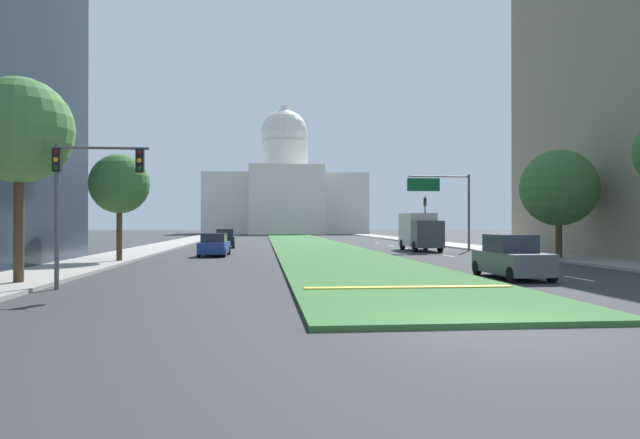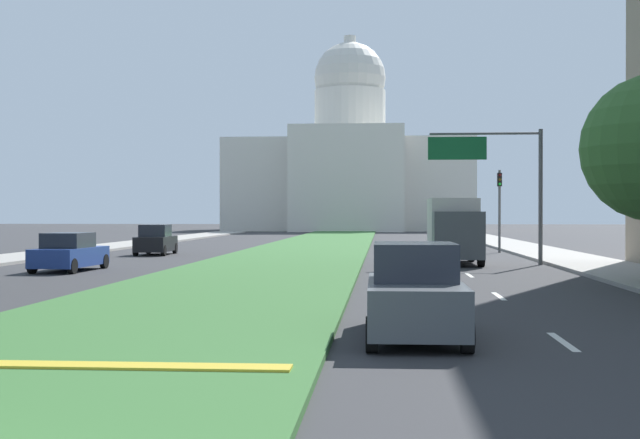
% 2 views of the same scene
% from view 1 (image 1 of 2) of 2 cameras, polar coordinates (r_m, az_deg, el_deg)
% --- Properties ---
extents(ground_plane, '(266.55, 266.55, 0.00)m').
position_cam_1_polar(ground_plane, '(73.36, -1.71, -2.20)').
color(ground_plane, '#333335').
extents(grass_median, '(7.99, 109.04, 0.14)m').
position_cam_1_polar(grass_median, '(67.32, -1.36, -2.30)').
color(grass_median, '#386B33').
rests_on(grass_median, ground_plane).
extents(median_curb_nose, '(7.19, 0.50, 0.04)m').
position_cam_1_polar(median_curb_nose, '(20.46, 8.60, -6.51)').
color(median_curb_nose, gold).
rests_on(median_curb_nose, grass_median).
extents(lane_dashes_right, '(0.16, 46.30, 0.01)m').
position_cam_1_polar(lane_dashes_right, '(48.51, 10.41, -3.13)').
color(lane_dashes_right, silver).
rests_on(lane_dashes_right, ground_plane).
extents(sidewalk_left, '(4.00, 109.04, 0.15)m').
position_cam_1_polar(sidewalk_left, '(61.86, -14.72, -2.46)').
color(sidewalk_left, '#9E9991').
rests_on(sidewalk_left, ground_plane).
extents(sidewalk_right, '(4.00, 109.04, 0.15)m').
position_cam_1_polar(sidewalk_right, '(64.20, 12.33, -2.38)').
color(sidewalk_right, '#9E9991').
rests_on(sidewalk_right, ground_plane).
extents(capitol_building, '(35.49, 24.73, 29.11)m').
position_cam_1_polar(capitol_building, '(133.11, -3.47, 2.48)').
color(capitol_building, silver).
rests_on(capitol_building, ground_plane).
extents(traffic_light_near_left, '(3.34, 0.35, 5.20)m').
position_cam_1_polar(traffic_light_near_left, '(22.59, -22.18, 3.32)').
color(traffic_light_near_left, '#515456').
rests_on(traffic_light_near_left, ground_plane).
extents(traffic_light_far_right, '(0.28, 0.35, 5.20)m').
position_cam_1_polar(traffic_light_far_right, '(63.42, 10.18, 0.51)').
color(traffic_light_far_right, '#515456').
rests_on(traffic_light_far_right, ground_plane).
extents(overhead_guide_sign, '(5.46, 0.20, 6.50)m').
position_cam_1_polar(overhead_guide_sign, '(50.73, 12.12, 2.23)').
color(overhead_guide_sign, '#515456').
rests_on(overhead_guide_sign, ground_plane).
extents(street_tree_left_near, '(3.97, 3.97, 7.83)m').
position_cam_1_polar(street_tree_left_near, '(24.93, -27.20, 7.65)').
color(street_tree_left_near, '#4C3823').
rests_on(street_tree_left_near, ground_plane).
extents(street_tree_left_mid, '(3.51, 3.51, 6.44)m').
position_cam_1_polar(street_tree_left_mid, '(36.69, -18.91, 3.26)').
color(street_tree_left_mid, '#4C3823').
rests_on(street_tree_left_mid, ground_plane).
extents(street_tree_right_mid, '(4.89, 4.89, 7.07)m').
position_cam_1_polar(street_tree_right_mid, '(40.65, 22.18, 2.85)').
color(street_tree_right_mid, '#4C3823').
rests_on(street_tree_right_mid, ground_plane).
extents(sedan_lead_stopped, '(1.92, 4.57, 1.87)m').
position_cam_1_polar(sedan_lead_stopped, '(26.33, 18.10, -3.59)').
color(sedan_lead_stopped, '#4C5156').
rests_on(sedan_lead_stopped, ground_plane).
extents(sedan_midblock, '(2.07, 4.51, 1.64)m').
position_cam_1_polar(sedan_midblock, '(42.58, -10.23, -2.48)').
color(sedan_midblock, navy).
rests_on(sedan_midblock, ground_plane).
extents(sedan_distant, '(2.01, 4.19, 1.80)m').
position_cam_1_polar(sedan_distant, '(56.82, -9.23, -1.88)').
color(sedan_distant, black).
rests_on(sedan_distant, ground_plane).
extents(box_truck_delivery, '(2.40, 6.40, 3.20)m').
position_cam_1_polar(box_truck_delivery, '(50.87, 9.68, -1.12)').
color(box_truck_delivery, '#4C5156').
rests_on(box_truck_delivery, ground_plane).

